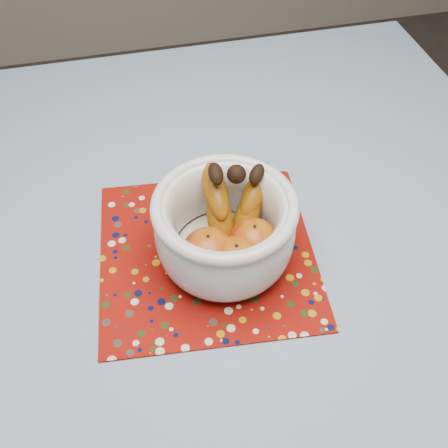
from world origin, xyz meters
The scene contains 4 objects.
table centered at (0.00, 0.00, 0.67)m, with size 1.20×1.20×0.75m.
tablecloth centered at (0.00, 0.00, 0.76)m, with size 1.32×1.32×0.01m, color slate.
placemat centered at (-0.02, -0.01, 0.76)m, with size 0.36×0.36×0.00m, color maroon.
fruit_bowl centered at (0.02, -0.03, 0.84)m, with size 0.25×0.24×0.17m.
Camera 1 is at (-0.12, -0.56, 1.47)m, focal length 42.00 mm.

